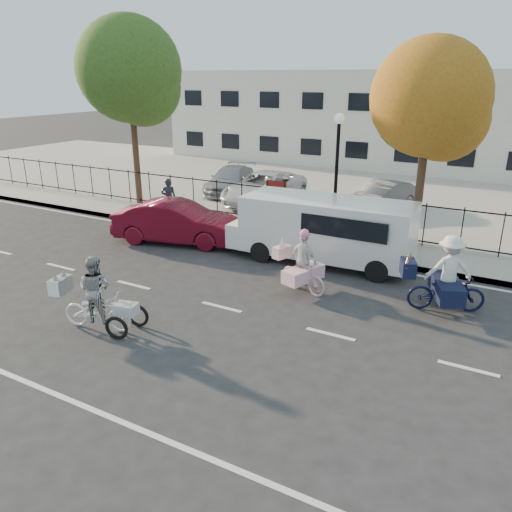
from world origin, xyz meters
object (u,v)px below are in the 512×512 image
Objects in this scene: lot_car_b at (264,188)px; lot_car_c at (383,196)px; red_sedan at (178,222)px; zebra_trike at (97,301)px; bull_bike at (446,281)px; lot_car_a at (230,180)px; lamppost at (337,154)px; white_van at (324,228)px; unicorn_bike at (303,269)px; pedestrian at (169,198)px.

lot_car_c is (5.12, 1.26, -0.07)m from lot_car_b.
zebra_trike is at bearing -173.54° from red_sedan.
lot_car_a is (-11.65, 8.57, -0.03)m from bull_bike.
lamppost is 3.13m from white_van.
lot_car_b is at bearing 53.19° from unicorn_bike.
white_van is 7.40m from pedestrian.
bull_bike is 4.44m from white_van.
pedestrian is (-7.26, 1.40, -0.17)m from white_van.
red_sedan is (-2.35, 6.18, 0.04)m from zebra_trike.
lamppost is 2.03× the size of zebra_trike.
lot_car_b is (-9.12, 7.42, 0.04)m from bull_bike.
zebra_trike is 13.99m from lot_car_c.
zebra_trike is 7.43m from white_van.
white_van reaches higher than bull_bike.
pedestrian is 9.11m from lot_car_c.
white_van is (2.95, 6.80, 0.44)m from zebra_trike.
white_van is at bearing 133.27° from pedestrian.
pedestrian is (-6.74, -0.97, -2.14)m from lamppost.
lot_car_b is (0.20, 6.24, 0.10)m from red_sedan.
red_sedan is 1.21× the size of lot_car_c.
lamppost is at bearing -78.05° from lot_car_c.
lamppost is at bearing 29.62° from unicorn_bike.
white_van is (-4.03, 1.81, 0.34)m from bull_bike.
lot_car_c is (0.03, 6.87, -0.37)m from white_van.
lot_car_a is 0.86× the size of lot_car_b.
bull_bike reaches higher than lot_car_c.
zebra_trike is 0.47× the size of red_sedan.
unicorn_bike is at bearing -83.64° from white_van.
white_van is at bearing -46.20° from lot_car_b.
red_sedan is at bearing -106.44° from lot_car_c.
lot_car_a is (-7.99, 9.22, 0.10)m from unicorn_bike.
lamppost reaches higher than zebra_trike.
lamppost is at bearing -33.75° from lot_car_b.
lamppost is 9.79m from zebra_trike.
unicorn_bike is 12.20m from lot_car_a.
pedestrian is at bearing -124.21° from lot_car_c.
lamppost reaches higher than red_sedan.
pedestrian reaches higher than lot_car_b.
unicorn_bike is at bearing -122.26° from red_sedan.
lot_car_a is at bearing 3.13° from red_sedan.
bull_bike is 0.38× the size of white_van.
lot_car_b is (-4.57, 3.24, -2.27)m from lamppost.
white_van is at bearing -55.02° from lot_car_a.
zebra_trike is 0.57× the size of lot_car_c.
bull_bike is at bearing -111.58° from red_sedan.
lot_car_b is (2.53, -1.15, 0.07)m from lot_car_a.
lot_car_c is (-4.01, 8.68, -0.03)m from bull_bike.
white_van is at bearing 27.81° from unicorn_bike.
lamppost is at bearing -72.17° from red_sedan.
pedestrian is (-4.32, 8.20, 0.26)m from zebra_trike.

